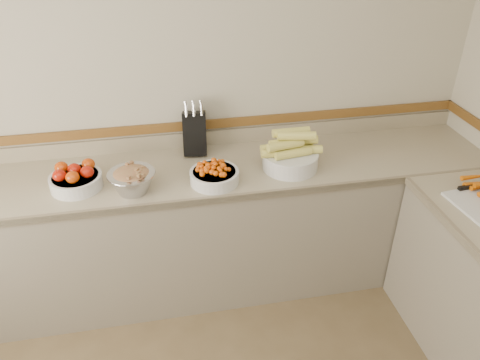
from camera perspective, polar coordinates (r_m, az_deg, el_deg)
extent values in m
plane|color=#B2AA93|center=(2.96, -9.25, 10.81)|extent=(4.00, 0.00, 4.00)
cube|color=gray|center=(2.85, -8.18, 0.62)|extent=(4.00, 0.65, 0.04)
cube|color=gray|center=(3.11, -7.55, -6.51)|extent=(4.00, 0.63, 0.86)
cube|color=#74654E|center=(2.59, -7.69, -2.93)|extent=(4.00, 0.02, 0.04)
cube|color=gray|center=(3.09, -8.69, 4.68)|extent=(4.00, 0.02, 0.10)
cube|color=brown|center=(3.05, -8.83, 6.33)|extent=(4.00, 0.02, 0.06)
cube|color=black|center=(2.98, -5.54, 5.67)|extent=(0.17, 0.19, 0.29)
cylinder|color=silver|center=(2.88, -6.58, 8.37)|extent=(0.02, 0.04, 0.07)
cylinder|color=silver|center=(2.89, -5.65, 8.46)|extent=(0.02, 0.04, 0.07)
cylinder|color=silver|center=(2.89, -4.72, 8.54)|extent=(0.02, 0.04, 0.07)
cylinder|color=silver|center=(2.91, -6.63, 8.60)|extent=(0.02, 0.04, 0.07)
cylinder|color=silver|center=(2.91, -5.71, 8.68)|extent=(0.02, 0.04, 0.07)
cylinder|color=silver|center=(2.92, -4.79, 8.76)|extent=(0.02, 0.04, 0.07)
cylinder|color=silver|center=(2.94, -6.69, 8.81)|extent=(0.02, 0.04, 0.07)
cylinder|color=silver|center=(2.94, -5.77, 8.90)|extent=(0.02, 0.04, 0.07)
cylinder|color=silver|center=(2.94, -4.86, 8.98)|extent=(0.02, 0.04, 0.07)
cylinder|color=silver|center=(2.81, -19.33, -0.17)|extent=(0.29, 0.29, 0.08)
torus|color=silver|center=(2.79, -19.45, 0.40)|extent=(0.29, 0.29, 0.01)
cylinder|color=white|center=(2.79, -19.45, 0.40)|extent=(0.26, 0.26, 0.01)
ellipsoid|color=#A71506|center=(2.75, -21.16, 0.53)|extent=(0.08, 0.08, 0.07)
ellipsoid|color=#B73706|center=(2.71, -19.75, 0.32)|extent=(0.08, 0.08, 0.07)
ellipsoid|color=#A71506|center=(2.73, -18.16, 0.94)|extent=(0.08, 0.08, 0.07)
ellipsoid|color=#B73706|center=(2.83, -20.94, 1.43)|extent=(0.08, 0.08, 0.07)
ellipsoid|color=#A71506|center=(2.78, -19.56, 1.24)|extent=(0.08, 0.08, 0.07)
ellipsoid|color=#B73706|center=(2.81, -18.01, 1.84)|extent=(0.08, 0.08, 0.07)
cylinder|color=silver|center=(2.70, -3.14, 0.42)|extent=(0.28, 0.28, 0.07)
torus|color=silver|center=(2.69, -3.16, 0.98)|extent=(0.29, 0.29, 0.01)
cylinder|color=white|center=(2.69, -3.16, 0.98)|extent=(0.25, 0.25, 0.01)
sphere|color=#BD4506|center=(2.62, -3.23, 1.51)|extent=(0.03, 0.03, 0.03)
sphere|color=#BD4506|center=(2.70, -3.83, 2.37)|extent=(0.03, 0.03, 0.03)
sphere|color=#BD4506|center=(2.63, -3.09, 1.61)|extent=(0.03, 0.03, 0.03)
sphere|color=#BD4506|center=(2.59, -2.79, 0.63)|extent=(0.03, 0.03, 0.03)
sphere|color=#BD4506|center=(2.63, -1.75, 1.32)|extent=(0.03, 0.03, 0.03)
sphere|color=#BD4506|center=(2.69, -1.16, 1.69)|extent=(0.03, 0.03, 0.03)
sphere|color=#BD4506|center=(2.65, -3.35, 2.38)|extent=(0.03, 0.03, 0.03)
sphere|color=#BD4506|center=(2.64, -2.81, 1.62)|extent=(0.03, 0.03, 0.03)
sphere|color=#BD4506|center=(2.65, -3.23, 2.43)|extent=(0.03, 0.03, 0.03)
sphere|color=#BD4506|center=(2.73, -4.79, 2.10)|extent=(0.03, 0.03, 0.03)
sphere|color=#BD4506|center=(2.64, -3.37, 1.98)|extent=(0.03, 0.03, 0.03)
sphere|color=#BD4506|center=(2.68, -2.50, 2.13)|extent=(0.03, 0.03, 0.03)
sphere|color=#BD4506|center=(2.61, -3.44, 0.97)|extent=(0.03, 0.03, 0.03)
sphere|color=#BD4506|center=(2.62, -1.71, 1.01)|extent=(0.03, 0.03, 0.03)
sphere|color=#BD4506|center=(2.69, -3.97, 2.22)|extent=(0.03, 0.03, 0.03)
sphere|color=#BD4506|center=(2.63, -5.13, 0.84)|extent=(0.03, 0.03, 0.03)
sphere|color=#BD4506|center=(2.67, -2.42, 1.97)|extent=(0.03, 0.03, 0.03)
sphere|color=#BD4506|center=(2.72, -1.92, 2.22)|extent=(0.03, 0.03, 0.03)
sphere|color=#BD4506|center=(2.65, -3.48, 2.21)|extent=(0.03, 0.03, 0.03)
sphere|color=#BD4506|center=(2.67, -2.46, 2.08)|extent=(0.03, 0.03, 0.03)
sphere|color=#BD4506|center=(2.63, -3.85, 1.52)|extent=(0.03, 0.03, 0.03)
sphere|color=#BD4506|center=(2.74, -3.79, 2.45)|extent=(0.03, 0.03, 0.03)
sphere|color=#BD4506|center=(2.74, -1.87, 2.30)|extent=(0.03, 0.03, 0.03)
sphere|color=#BD4506|center=(2.68, -1.38, 1.76)|extent=(0.03, 0.03, 0.03)
sphere|color=#BD4506|center=(2.70, -4.79, 1.86)|extent=(0.03, 0.03, 0.03)
sphere|color=#BD4506|center=(2.65, -3.56, 1.88)|extent=(0.03, 0.03, 0.03)
sphere|color=#BD4506|center=(2.69, -2.91, 2.33)|extent=(0.03, 0.03, 0.03)
sphere|color=#BD4506|center=(2.60, -3.91, 0.69)|extent=(0.03, 0.03, 0.03)
sphere|color=#BD4506|center=(2.72, -3.10, 2.38)|extent=(0.03, 0.03, 0.03)
sphere|color=#BD4506|center=(2.69, -1.40, 1.85)|extent=(0.03, 0.03, 0.03)
sphere|color=#BD4506|center=(2.65, -3.41, 2.02)|extent=(0.03, 0.03, 0.03)
sphere|color=#BD4506|center=(2.71, -4.39, 2.23)|extent=(0.03, 0.03, 0.03)
sphere|color=#BD4506|center=(2.70, -2.14, 2.29)|extent=(0.03, 0.03, 0.03)
sphere|color=#BD4506|center=(2.69, -1.27, 1.86)|extent=(0.03, 0.03, 0.03)
sphere|color=#BD4506|center=(2.69, -3.43, 2.35)|extent=(0.03, 0.03, 0.03)
sphere|color=#BD4506|center=(2.64, -1.11, 1.15)|extent=(0.03, 0.03, 0.03)
cylinder|color=silver|center=(2.85, 6.12, 2.41)|extent=(0.34, 0.34, 0.10)
torus|color=silver|center=(2.83, 6.17, 3.20)|extent=(0.34, 0.34, 0.01)
cylinder|color=#C8BE53|center=(2.78, 4.89, 3.39)|extent=(0.23, 0.06, 0.05)
cylinder|color=#C8BE53|center=(2.77, 6.50, 3.25)|extent=(0.23, 0.08, 0.05)
cylinder|color=#C8BE53|center=(2.82, 7.73, 3.69)|extent=(0.23, 0.08, 0.05)
cylinder|color=#C8BE53|center=(2.84, 4.76, 4.04)|extent=(0.23, 0.07, 0.05)
cylinder|color=#C8BE53|center=(2.87, 6.65, 4.31)|extent=(0.23, 0.10, 0.05)
cylinder|color=#C8BE53|center=(2.79, 5.82, 4.61)|extent=(0.23, 0.08, 0.05)
cylinder|color=#C8BE53|center=(2.82, 7.18, 4.85)|extent=(0.23, 0.07, 0.05)
cylinder|color=#C8BE53|center=(2.80, 6.24, 5.84)|extent=(0.22, 0.05, 0.05)
cylinder|color=#C8BE53|center=(2.75, 5.57, 4.26)|extent=(0.23, 0.09, 0.05)
cylinder|color=#C8BE53|center=(2.76, 6.91, 5.36)|extent=(0.23, 0.09, 0.05)
cylinder|color=#B2B2BA|center=(2.67, -12.99, -0.26)|extent=(0.26, 0.26, 0.12)
torus|color=#B2B2BA|center=(2.64, -13.14, 0.77)|extent=(0.27, 0.27, 0.01)
ellipsoid|color=maroon|center=(2.64, -13.12, 0.60)|extent=(0.22, 0.22, 0.07)
cube|color=maroon|center=(2.56, -12.24, 0.53)|extent=(0.02, 0.02, 0.02)
cube|color=#74A04E|center=(2.62, -12.48, 1.23)|extent=(0.02, 0.02, 0.02)
cube|color=maroon|center=(2.62, -12.52, 1.11)|extent=(0.03, 0.03, 0.02)
cube|color=#74A04E|center=(2.62, -12.05, 1.07)|extent=(0.03, 0.03, 0.02)
cube|color=maroon|center=(2.57, -11.84, 0.57)|extent=(0.02, 0.02, 0.02)
cube|color=#74A04E|center=(2.56, -13.45, 0.27)|extent=(0.02, 0.02, 0.02)
cube|color=maroon|center=(2.58, -12.31, 0.81)|extent=(0.02, 0.02, 0.02)
cube|color=#74A04E|center=(2.71, -13.05, 2.09)|extent=(0.02, 0.02, 0.02)
cube|color=maroon|center=(2.59, -11.72, 0.52)|extent=(0.03, 0.03, 0.02)
cube|color=#74A04E|center=(2.62, -12.55, 0.87)|extent=(0.03, 0.03, 0.02)
cube|color=maroon|center=(2.70, -13.59, 1.85)|extent=(0.02, 0.02, 0.02)
cube|color=#74A04E|center=(2.66, -11.79, 1.47)|extent=(0.02, 0.02, 0.02)
cube|color=maroon|center=(2.57, -13.13, 0.18)|extent=(0.02, 0.02, 0.02)
cube|color=#74A04E|center=(2.64, -13.08, 1.15)|extent=(0.02, 0.02, 0.02)
cone|color=#BD5406|center=(3.00, 27.24, 0.42)|extent=(0.20, 0.05, 0.03)
cube|color=black|center=(2.91, 25.94, -0.80)|extent=(0.11, 0.03, 0.02)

